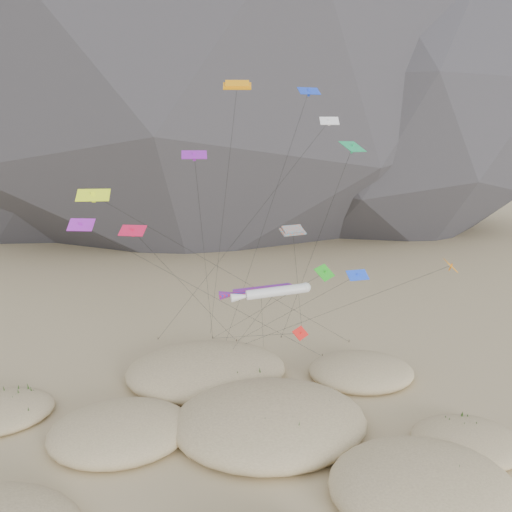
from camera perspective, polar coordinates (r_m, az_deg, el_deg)
The scene contains 9 objects.
ground at distance 40.41m, azimuth 1.45°, elevation -23.37°, with size 500.00×500.00×0.00m, color #CCB789.
dunes at distance 43.36m, azimuth -4.06°, elevation -19.52°, with size 48.42×37.29×3.69m.
dune_grass at distance 42.33m, azimuth -1.90°, elevation -20.13°, with size 40.57×27.22×1.58m.
kite_stakes at distance 61.13m, azimuth -1.74°, elevation -10.12°, with size 25.05×8.62×0.30m.
rainbow_tube_kite at distance 46.13m, azimuth 0.29°, elevation -4.07°, with size 7.00×12.69×11.29m.
white_tube_kite at distance 43.79m, azimuth 1.95°, elevation -4.15°, with size 7.20×11.76×11.84m.
orange_parafoil at distance 46.31m, azimuth -2.23°, elevation 18.37°, with size 2.92×16.00×29.32m.
multi_parafoil at distance 45.25m, azimuth 4.25°, elevation 2.74°, with size 6.14×13.99×16.66m.
delta_kites at distance 44.41m, azimuth 0.59°, elevation 5.38°, with size 33.76×22.91×29.24m.
Camera 1 is at (-6.57, -32.06, 23.69)m, focal length 35.00 mm.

